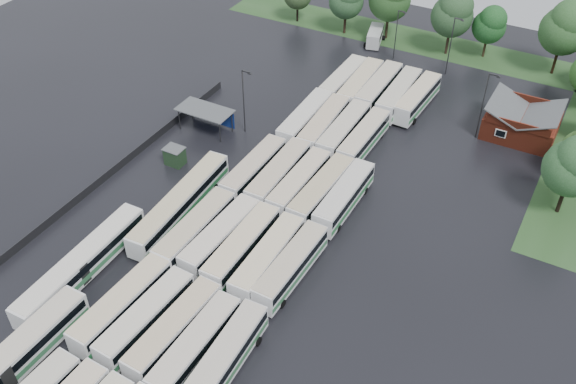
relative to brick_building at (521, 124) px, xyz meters
The scene contains 45 objects.
ground 49.08m from the brick_building, 119.30° to the right, with size 160.00×160.00×0.00m, color black.
brick_building is the anchor object (origin of this frame).
wash_shed 46.14m from the brick_building, 153.27° to the right, with size 8.20×4.20×3.58m.
utility_hut 50.26m from the brick_building, 143.11° to the right, with size 2.70×2.20×2.62m.
grass_strip_north 31.19m from the brick_building, 134.96° to the left, with size 80.00×10.00×0.01m, color #284C21.
west_fence 57.83m from the brick_building, 143.04° to the right, with size 0.10×50.00×1.20m, color #2D2D30.
bus_r1c0 61.86m from the brick_building, 117.45° to the right, with size 3.27×13.23×3.66m.
bus_r1c1 60.56m from the brick_building, 114.67° to the right, with size 3.26×12.78×3.53m.
bus_r1c2 59.09m from the brick_building, 111.67° to the right, with size 3.19×12.89×3.56m.
bus_r1c3 58.60m from the brick_building, 108.68° to the right, with size 2.76×12.62×3.51m.
bus_r1c4 57.31m from the brick_building, 105.65° to the right, with size 3.21×12.76×3.52m.
bus_r2c0 50.54m from the brick_building, 124.29° to the right, with size 2.90×13.22×3.68m.
bus_r2c1 48.35m from the brick_building, 121.48° to the right, with size 3.21×13.04×3.60m.
bus_r2c2 47.04m from the brick_building, 118.05° to the right, with size 2.92×13.21×3.67m.
bus_r2c3 45.64m from the brick_building, 114.10° to the right, with size 3.01×13.08×3.63m.
bus_r2c4 44.34m from the brick_building, 110.80° to the right, with size 2.98×12.79×3.55m.
bus_r3c0 40.16m from the brick_building, 135.37° to the right, with size 2.76×12.83×3.57m.
bus_r3c1 37.37m from the brick_building, 132.12° to the right, with size 3.07×13.41×3.72m.
bus_r3c2 35.52m from the brick_building, 128.04° to the right, with size 2.85×12.90×3.58m.
bus_r3c3 33.70m from the brick_building, 123.58° to the right, with size 3.25×13.33×3.69m.
bus_r3c4 31.79m from the brick_building, 119.47° to the right, with size 2.77×12.96×3.61m.
bus_r4c0 31.58m from the brick_building, 153.32° to the right, with size 3.16×13.43×3.72m.
bus_r4c1 28.90m from the brick_building, 150.25° to the right, with size 3.46×13.40×3.70m.
bus_r4c2 26.17m from the brick_building, 146.92° to the right, with size 3.00×13.27×3.68m.
bus_r4c3 23.67m from the brick_building, 142.22° to the right, with size 2.84×12.76×3.54m.
bus_r5c0 28.24m from the brick_building, behind, with size 2.78×12.85×3.57m.
bus_r5c1 25.19m from the brick_building, behind, with size 3.25×13.36×3.70m.
bus_r5c2 22.19m from the brick_building, behind, with size 2.96×13.40×3.72m.
bus_r5c3 18.75m from the brick_building, behind, with size 3.03×13.40×3.72m.
bus_r5c4 15.80m from the brick_building, behind, with size 3.30×12.99×3.59m.
artic_bus_west_a 74.00m from the brick_building, 116.68° to the right, with size 2.98×19.32×3.58m.
artic_bus_west_b 50.77m from the brick_building, 130.58° to the right, with size 3.65×19.17×3.54m.
artic_bus_west_c 63.83m from the brick_building, 124.67° to the right, with size 3.00×19.04×3.53m.
minibus 34.89m from the brick_building, 150.28° to the left, with size 3.84×6.71×2.76m.
tree_north_3 26.92m from the brick_building, 131.46° to the left, with size 7.25×7.25×12.01m.
tree_north_4 24.91m from the brick_building, 117.33° to the left, with size 5.81×5.81×9.62m.
tree_north_5 22.44m from the brick_building, 88.09° to the left, with size 8.00×8.00×13.24m.
tree_east_0 18.29m from the brick_building, 60.36° to the right, with size 7.05×7.05×11.68m.
lamp_post_ne 7.67m from the brick_building, 145.88° to the right, with size 1.63×0.32×10.57m.
lamp_post_nw 40.59m from the brick_building, 152.46° to the right, with size 1.58×0.31×10.26m.
lamp_post_back_w 28.48m from the brick_building, 151.83° to the left, with size 1.39×0.27×9.03m.
lamp_post_back_e 20.03m from the brick_building, 140.35° to the left, with size 1.57×0.31×10.19m.
puddle_0 67.24m from the brick_building, 111.99° to the right, with size 6.33×6.33×0.01m, color black.
puddle_2 53.48m from the brick_building, 128.39° to the right, with size 7.68×7.68×0.01m, color black.
puddle_3 47.73m from the brick_building, 113.97° to the right, with size 4.54×4.54×0.01m, color black.
Camera 1 is at (32.01, -42.56, 53.65)m, focal length 40.00 mm.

